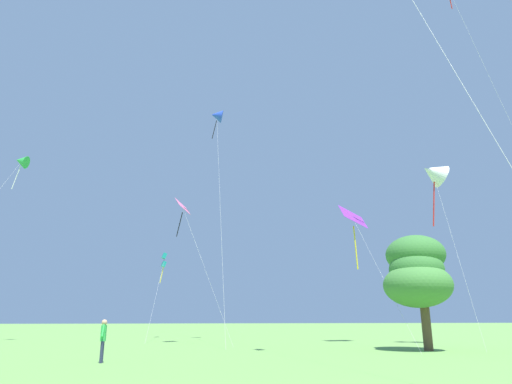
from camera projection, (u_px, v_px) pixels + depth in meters
kite_white_distant at (433, 173)px, 34.39m from camera, size 3.48×7.17×13.67m
kite_green_small at (21, 161)px, 39.05m from camera, size 4.15×10.52×15.58m
kite_red_high at (454, 2)px, 33.18m from camera, size 3.59×5.71×26.46m
kite_pink_low at (183, 213)px, 35.40m from camera, size 4.02×5.74×10.95m
kite_purple_streamer at (354, 228)px, 36.72m from camera, size 3.64×12.94×10.88m
kite_blue_delta at (217, 116)px, 42.77m from camera, size 1.38×12.35×21.04m
kite_teal_box at (164, 261)px, 45.20m from camera, size 1.65×11.59×8.20m
person_child_small at (103, 337)px, 18.72m from camera, size 0.23×0.56×1.72m
tree_right_cluster at (417, 272)px, 26.81m from camera, size 4.09×4.24×6.69m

